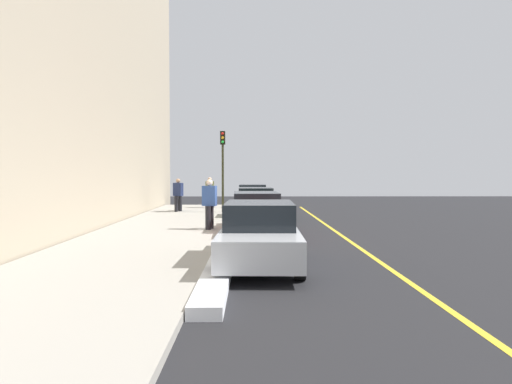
# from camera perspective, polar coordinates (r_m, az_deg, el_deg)

# --- Properties ---
(ground_plane) EXTENTS (56.00, 56.00, 0.00)m
(ground_plane) POSITION_cam_1_polar(r_m,az_deg,el_deg) (16.71, -0.58, -5.29)
(ground_plane) COLOR black
(sidewalk) EXTENTS (28.00, 4.60, 0.15)m
(sidewalk) POSITION_cam_1_polar(r_m,az_deg,el_deg) (17.03, -11.80, -4.94)
(sidewalk) COLOR #A39E93
(sidewalk) RESTS_ON ground
(building_facade) EXTENTS (32.00, 0.80, 15.00)m
(building_facade) POSITION_cam_1_polar(r_m,az_deg,el_deg) (18.42, -20.90, 18.85)
(building_facade) COLOR tan
(building_facade) RESTS_ON ground
(lane_stripe_centre) EXTENTS (28.00, 0.14, 0.01)m
(lane_stripe_centre) POSITION_cam_1_polar(r_m,az_deg,el_deg) (17.01, 10.31, -5.18)
(lane_stripe_centre) COLOR gold
(lane_stripe_centre) RESTS_ON ground
(snow_bank_curb) EXTENTS (8.41, 0.56, 0.22)m
(snow_bank_curb) POSITION_cam_1_polar(r_m,az_deg,el_deg) (11.28, -4.19, -8.42)
(snow_bank_curb) COLOR white
(snow_bank_curb) RESTS_ON ground
(parked_car_white) EXTENTS (4.47, 1.98, 1.51)m
(parked_car_white) POSITION_cam_1_polar(r_m,az_deg,el_deg) (28.75, -0.39, -0.59)
(parked_car_white) COLOR black
(parked_car_white) RESTS_ON ground
(parked_car_green) EXTENTS (4.24, 1.95, 1.51)m
(parked_car_green) POSITION_cam_1_polar(r_m,az_deg,el_deg) (22.38, -0.05, -1.42)
(parked_car_green) COLOR black
(parked_car_green) RESTS_ON ground
(parked_car_red) EXTENTS (4.73, 2.03, 1.51)m
(parked_car_red) POSITION_cam_1_polar(r_m,az_deg,el_deg) (16.96, 0.02, -2.60)
(parked_car_red) COLOR black
(parked_car_red) RESTS_ON ground
(parked_car_silver) EXTENTS (4.53, 1.97, 1.51)m
(parked_car_silver) POSITION_cam_1_polar(r_m,az_deg,el_deg) (11.13, 0.41, -5.18)
(parked_car_silver) COLOR black
(parked_car_silver) RESTS_ON ground
(pedestrian_olive_coat) EXTENTS (0.58, 0.53, 1.82)m
(pedestrian_olive_coat) POSITION_cam_1_polar(r_m,az_deg,el_deg) (28.12, -5.65, 0.07)
(pedestrian_olive_coat) COLOR black
(pedestrian_olive_coat) RESTS_ON sidewalk
(pedestrian_navy_coat) EXTENTS (0.55, 0.56, 1.77)m
(pedestrian_navy_coat) POSITION_cam_1_polar(r_m,az_deg,el_deg) (25.54, -9.46, -0.23)
(pedestrian_navy_coat) COLOR black
(pedestrian_navy_coat) RESTS_ON sidewalk
(pedestrian_blue_coat) EXTENTS (0.60, 0.54, 1.83)m
(pedestrian_blue_coat) POSITION_cam_1_polar(r_m,az_deg,el_deg) (17.26, -5.68, -1.30)
(pedestrian_blue_coat) COLOR black
(pedestrian_blue_coat) RESTS_ON sidewalk
(traffic_light_pole) EXTENTS (0.35, 0.26, 4.28)m
(traffic_light_pole) POSITION_cam_1_polar(r_m,az_deg,el_deg) (24.86, -4.07, 4.23)
(traffic_light_pole) COLOR #2D2D19
(traffic_light_pole) RESTS_ON sidewalk
(rolling_suitcase) EXTENTS (0.34, 0.22, 0.99)m
(rolling_suitcase) POSITION_cam_1_polar(r_m,az_deg,el_deg) (26.08, -9.33, -1.55)
(rolling_suitcase) COLOR black
(rolling_suitcase) RESTS_ON sidewalk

